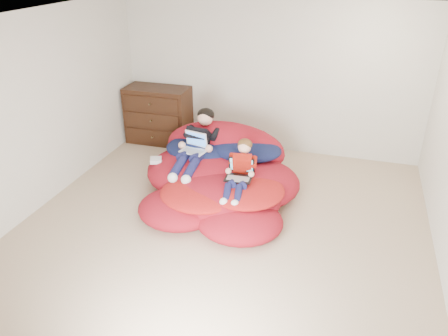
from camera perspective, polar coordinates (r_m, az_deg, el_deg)
room_shell at (r=5.48m, az=0.04°, el=-5.37°), size 5.10×5.10×2.77m
dresser at (r=7.86m, az=-8.55°, el=6.85°), size 1.11×0.62×0.99m
beanbag_pile at (r=6.16m, az=-0.45°, el=-1.05°), size 2.25×2.37×0.89m
cream_pillow at (r=6.80m, az=-2.80°, el=5.00°), size 0.40×0.25×0.25m
older_boy at (r=6.30m, az=-3.43°, el=3.59°), size 0.38×1.28×0.68m
younger_boy at (r=5.64m, az=2.15°, el=-0.04°), size 0.30×0.86×0.60m
laptop_white at (r=6.19m, az=-3.86°, el=2.92°), size 0.39×0.35×0.25m
laptop_black at (r=5.63m, az=2.07°, el=-0.58°), size 0.35×0.32×0.25m
power_adapter at (r=6.33m, az=-8.88°, el=1.02°), size 0.21×0.21×0.06m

